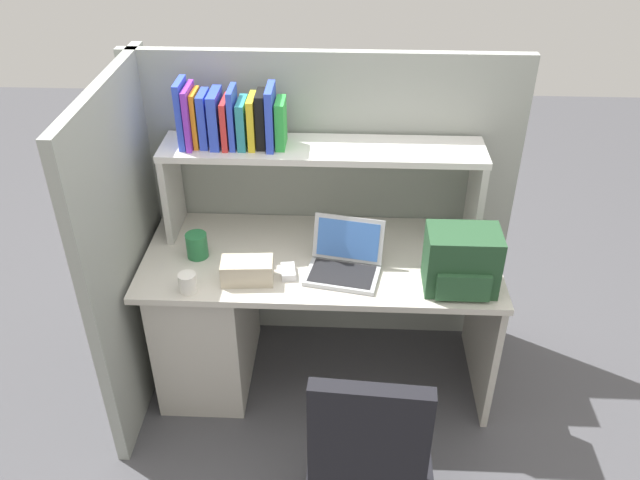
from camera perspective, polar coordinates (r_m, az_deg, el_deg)
The scene contains 13 objects.
ground_plane at distance 3.43m, azimuth 0.04°, elevation -11.47°, with size 8.00×8.00×0.00m, color #4C4C51.
desk at distance 3.20m, azimuth -6.98°, elevation -6.02°, with size 1.60×0.70×0.73m.
cubicle_partition_rear at distance 3.26m, azimuth 0.34°, elevation 3.05°, with size 1.84×0.05×1.55m, color #939991.
cubicle_partition_left at distance 3.05m, azimuth -16.17°, elevation -0.78°, with size 0.05×1.06×1.55m, color #939991.
overhead_hutch at distance 2.95m, azimuth 0.22°, elevation 6.43°, with size 1.44×0.28×0.45m.
reference_books_on_shelf at distance 2.90m, azimuth -7.72°, elevation 10.41°, with size 0.46×0.19×0.29m.
laptop at distance 2.84m, azimuth 2.16°, elevation -1.87°, with size 0.35×0.32×0.22m.
backpack at distance 2.77m, azimuth 12.24°, elevation -1.83°, with size 0.30×0.23×0.27m.
computer_mouse at distance 2.84m, azimuth -2.79°, elevation -2.77°, with size 0.06×0.10×0.03m, color silver.
paper_cup at distance 2.79m, azimuth -11.44°, elevation -3.65°, with size 0.08×0.08×0.08m, color white.
tissue_box at distance 2.80m, azimuth -6.35°, elevation -2.67°, with size 0.22×0.12×0.10m, color #BFB299.
snack_canister at distance 2.98m, azimuth -10.67°, elevation -0.46°, with size 0.10×0.10×0.12m, color #26723F.
office_chair at distance 2.57m, azimuth 4.14°, elevation -18.79°, with size 0.52×0.52×0.93m.
Camera 1 is at (0.11, -2.43, 2.42)m, focal length 36.74 mm.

